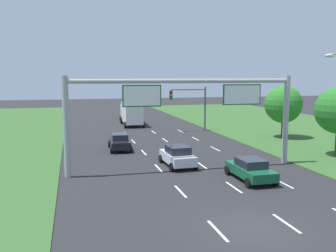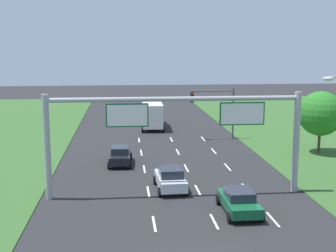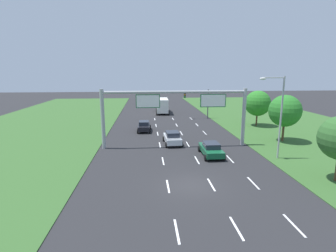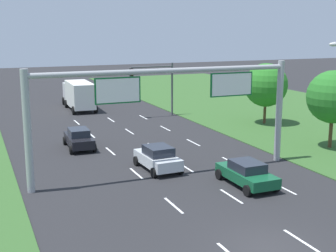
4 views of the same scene
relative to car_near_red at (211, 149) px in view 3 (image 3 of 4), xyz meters
name	(u,v)px [view 3 (image 3 of 4)]	position (x,y,z in m)	size (l,w,h in m)	color
ground_plane	(190,185)	(-3.52, -7.27, -0.75)	(200.00, 200.00, 0.00)	#262628
lane_dashes_inner_left	(163,161)	(-5.27, -1.27, -0.74)	(0.14, 50.40, 0.01)	white
lane_dashes_inner_right	(197,160)	(-1.77, -1.27, -0.74)	(0.14, 50.40, 0.01)	white
lane_dashes_slip	(230,159)	(1.73, -1.27, -0.74)	(0.14, 50.40, 0.01)	white
car_near_red	(211,149)	(0.00, 0.00, 0.00)	(2.12, 4.32, 1.46)	#145633
car_lead_silver	(172,138)	(-3.69, 4.96, 0.06)	(2.24, 4.13, 1.61)	silver
car_mid_lane	(144,126)	(-7.25, 12.55, 0.04)	(2.10, 4.22, 1.55)	black
box_truck	(162,105)	(-3.37, 30.38, 0.98)	(2.86, 8.44, 3.19)	silver
sign_gantry	(176,107)	(-3.34, 3.77, 4.14)	(17.24, 0.44, 7.00)	#9EA0A5
traffic_light_mast	(198,99)	(3.00, 22.54, 3.12)	(4.76, 0.49, 5.60)	#47494F
street_lamp	(278,111)	(6.35, -1.49, 4.33)	(2.61, 0.32, 8.50)	#9EA0A5
roadside_tree_mid	(285,111)	(10.72, 5.00, 3.27)	(4.05, 4.05, 6.05)	#513823
roadside_tree_far	(258,103)	(11.43, 14.90, 3.05)	(4.17, 4.17, 5.89)	#513823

